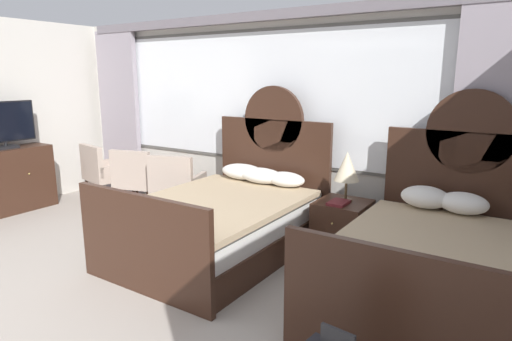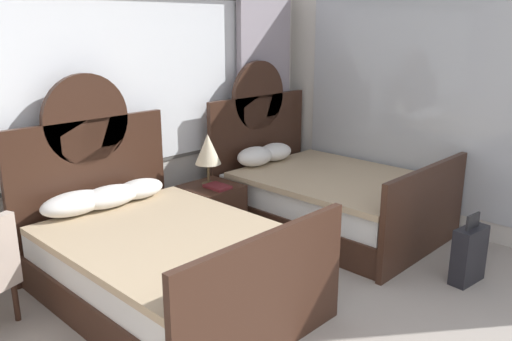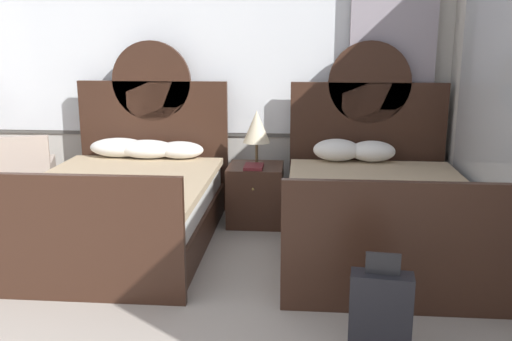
# 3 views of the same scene
# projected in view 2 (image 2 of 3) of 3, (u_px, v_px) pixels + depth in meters

# --- Properties ---
(wall_back_window) EXTENTS (6.71, 0.22, 2.70)m
(wall_back_window) POSITION_uv_depth(u_px,v_px,m) (44.00, 114.00, 4.58)
(wall_back_window) COLOR beige
(wall_back_window) RESTS_ON ground_plane
(wall_right_mirror) EXTENTS (0.08, 4.65, 2.70)m
(wall_right_mirror) POSITION_uv_depth(u_px,v_px,m) (461.00, 108.00, 5.40)
(wall_right_mirror) COLOR beige
(wall_right_mirror) RESTS_ON ground_plane
(bed_near_window) EXTENTS (1.57, 2.27, 1.78)m
(bed_near_window) POSITION_uv_depth(u_px,v_px,m) (160.00, 257.00, 4.23)
(bed_near_window) COLOR #382116
(bed_near_window) RESTS_ON ground_plane
(bed_near_mirror) EXTENTS (1.57, 2.27, 1.78)m
(bed_near_mirror) POSITION_uv_depth(u_px,v_px,m) (326.00, 196.00, 5.76)
(bed_near_mirror) COLOR #382116
(bed_near_mirror) RESTS_ON ground_plane
(nightstand_between_beds) EXTENTS (0.53, 0.56, 0.59)m
(nightstand_between_beds) POSITION_uv_depth(u_px,v_px,m) (212.00, 212.00, 5.45)
(nightstand_between_beds) COLOR #382116
(nightstand_between_beds) RESTS_ON ground_plane
(table_lamp_on_nightstand) EXTENTS (0.27, 0.27, 0.54)m
(table_lamp_on_nightstand) POSITION_uv_depth(u_px,v_px,m) (208.00, 150.00, 5.30)
(table_lamp_on_nightstand) COLOR brown
(table_lamp_on_nightstand) RESTS_ON nightstand_between_beds
(book_on_nightstand) EXTENTS (0.18, 0.26, 0.03)m
(book_on_nightstand) POSITION_uv_depth(u_px,v_px,m) (217.00, 187.00, 5.29)
(book_on_nightstand) COLOR maroon
(book_on_nightstand) RESTS_ON nightstand_between_beds
(suitcase_on_floor) EXTENTS (0.37, 0.19, 0.63)m
(suitcase_on_floor) POSITION_uv_depth(u_px,v_px,m) (469.00, 255.00, 4.53)
(suitcase_on_floor) COLOR black
(suitcase_on_floor) RESTS_ON ground_plane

